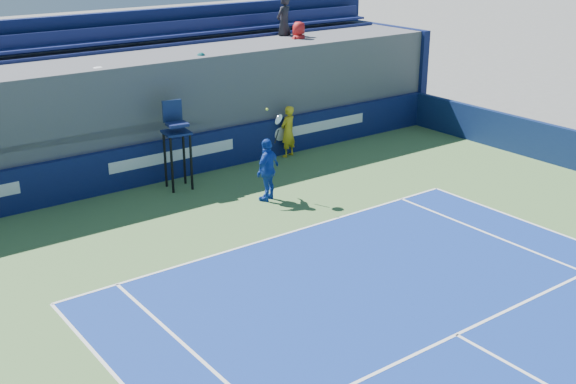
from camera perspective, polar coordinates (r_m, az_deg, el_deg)
ball_person at (r=22.85m, az=0.00°, el=4.81°), size 0.68×0.54×1.64m
back_hoarding at (r=21.16m, az=-9.11°, el=2.61°), size 20.40×0.21×1.20m
umpire_chair at (r=20.08m, az=-8.82°, el=4.42°), size 0.80×0.80×2.48m
tennis_player at (r=19.14m, az=-1.60°, el=1.79°), size 1.08×0.80×2.57m
stadium_seating at (r=22.61m, az=-11.73°, el=6.85°), size 21.00×4.05×4.72m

